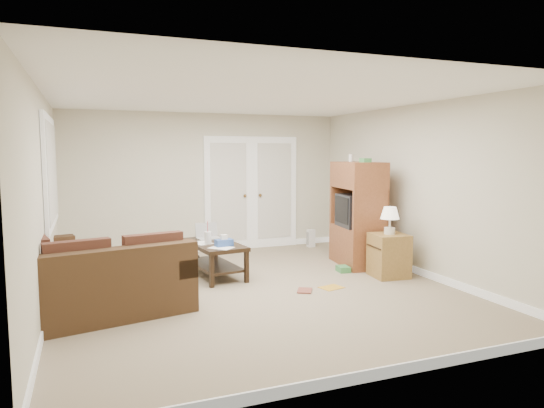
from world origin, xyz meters
name	(u,v)px	position (x,y,z in m)	size (l,w,h in m)	color
floor	(257,290)	(0.00, 0.00, 0.00)	(5.50, 5.50, 0.00)	gray
ceiling	(256,96)	(0.00, 0.00, 2.50)	(5.00, 5.50, 0.02)	white
wall_left	(42,202)	(-2.50, 0.00, 1.25)	(0.02, 5.50, 2.50)	beige
wall_right	(417,190)	(2.50, 0.00, 1.25)	(0.02, 5.50, 2.50)	beige
wall_back	(207,183)	(0.00, 2.75, 1.25)	(5.00, 0.02, 2.50)	beige
wall_front	(377,224)	(0.00, -2.75, 1.25)	(5.00, 0.02, 2.50)	beige
baseboards	(257,286)	(0.00, 0.00, 0.05)	(5.00, 5.50, 0.10)	white
french_doors	(252,193)	(0.85, 2.71, 1.04)	(1.80, 0.05, 2.13)	white
window_left	(51,172)	(-2.46, 1.00, 1.55)	(0.05, 1.92, 1.42)	white
sectional_sofa	(77,278)	(-2.18, 0.20, 0.31)	(2.22, 2.71, 0.80)	#422C19
coffee_table	(214,258)	(-0.35, 0.93, 0.27)	(0.76, 1.28, 0.82)	black
tv_armoire	(357,213)	(1.97, 0.79, 0.83)	(0.70, 1.10, 1.77)	brown
side_cabinet	(389,252)	(2.01, -0.04, 0.37)	(0.53, 0.53, 1.02)	olive
space_heater	(311,238)	(1.93, 2.40, 0.17)	(0.13, 0.11, 0.34)	silver
floor_magazine	(331,287)	(0.96, -0.26, 0.00)	(0.29, 0.23, 0.01)	gold
floor_greenbox	(343,269)	(1.53, 0.45, 0.04)	(0.16, 0.22, 0.09)	#3B8344
floor_book	(298,290)	(0.47, -0.24, 0.01)	(0.18, 0.25, 0.02)	brown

